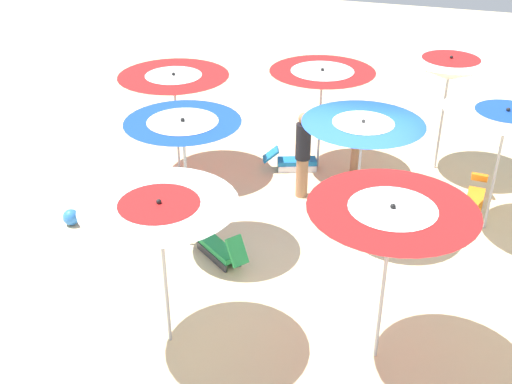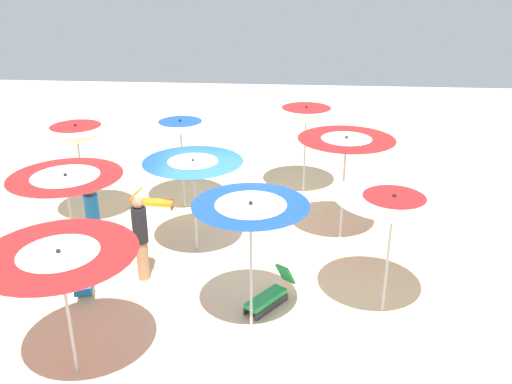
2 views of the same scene
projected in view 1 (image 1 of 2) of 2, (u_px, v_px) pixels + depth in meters
name	position (u px, v px, depth m)	size (l,w,h in m)	color
ground	(333.00, 243.00, 11.65)	(37.36, 37.36, 0.04)	beige
beach_umbrella_0	(160.00, 215.00, 8.38)	(2.08, 2.08, 2.37)	#B2B2B7
beach_umbrella_1	(391.00, 220.00, 8.04)	(2.15, 2.15, 2.49)	#B2B2B7
beach_umbrella_3	(183.00, 133.00, 10.52)	(1.92, 1.92, 2.45)	#B2B2B7
beach_umbrella_4	(362.00, 134.00, 11.13)	(2.13, 2.13, 2.19)	#B2B2B7
beach_umbrella_5	(506.00, 120.00, 11.01)	(2.17, 2.17, 2.40)	#B2B2B7
beach_umbrella_6	(174.00, 85.00, 13.18)	(2.27, 2.27, 2.21)	#B2B2B7
beach_umbrella_7	(322.00, 79.00, 13.27)	(2.18, 2.18, 2.26)	#B2B2B7
beach_umbrella_8	(450.00, 69.00, 13.11)	(2.03, 2.03, 2.53)	#B2B2B7
lounger_0	(475.00, 197.00, 12.69)	(1.21, 0.43, 0.55)	silver
lounger_1	(222.00, 250.00, 11.06)	(0.95, 1.14, 0.68)	#333338
lounger_2	(293.00, 161.00, 14.05)	(0.73, 1.21, 0.51)	silver
beachgoer_0	(358.00, 137.00, 13.55)	(0.30, 0.30, 1.65)	#A3704C
beachgoer_1	(303.00, 153.00, 12.66)	(0.30, 0.30, 1.81)	#A3704C
beach_ball	(71.00, 217.00, 12.10)	(0.31, 0.31, 0.31)	#337FE5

